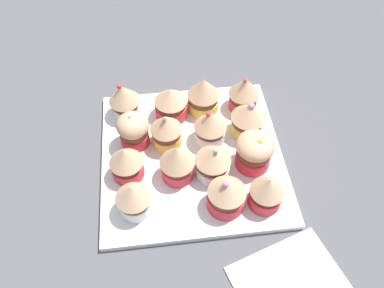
{
  "coord_description": "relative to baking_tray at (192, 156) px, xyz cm",
  "views": [
    {
      "loc": [
        -40.58,
        4.81,
        57.89
      ],
      "look_at": [
        0.0,
        0.0,
        4.2
      ],
      "focal_mm": 35.99,
      "sensor_mm": 36.0,
      "label": 1
    }
  ],
  "objects": [
    {
      "name": "cupcake_1",
      "position": [
        -3.25,
        -10.33,
        4.32
      ],
      "size": [
        6.55,
        6.55,
        7.54
      ],
      "color": "#D1333D",
      "rests_on": "baking_tray"
    },
    {
      "name": "cupcake_6",
      "position": [
        3.0,
        -3.67,
        4.27
      ],
      "size": [
        5.95,
        5.95,
        7.38
      ],
      "color": "white",
      "rests_on": "baking_tray"
    },
    {
      "name": "cupcake_7",
      "position": [
        10.84,
        -3.47,
        4.57
      ],
      "size": [
        6.19,
        6.19,
        7.79
      ],
      "color": "#EFC651",
      "rests_on": "baking_tray"
    },
    {
      "name": "cupcake_2",
      "position": [
        4.02,
        -10.76,
        4.37
      ],
      "size": [
        6.29,
        6.29,
        7.6
      ],
      "color": "#EFC651",
      "rests_on": "baking_tray"
    },
    {
      "name": "cupcake_8",
      "position": [
        -4.22,
        3.0,
        4.64
      ],
      "size": [
        5.94,
        5.94,
        7.7
      ],
      "color": "#D1333D",
      "rests_on": "baking_tray"
    },
    {
      "name": "ground_plane",
      "position": [
        0.0,
        0.0,
        -2.1
      ],
      "size": [
        180.0,
        180.0,
        3.0
      ],
      "primitive_type": "cube",
      "color": "#4C4C51"
    },
    {
      "name": "cupcake_14",
      "position": [
        11.39,
        11.56,
        4.43
      ],
      "size": [
        5.95,
        5.95,
        7.5
      ],
      "color": "white",
      "rests_on": "baking_tray"
    },
    {
      "name": "cupcake_3",
      "position": [
        10.4,
        -11.31,
        4.57
      ],
      "size": [
        5.94,
        5.94,
        7.82
      ],
      "color": "#D1333D",
      "rests_on": "baking_tray"
    },
    {
      "name": "cupcake_12",
      "position": [
        -2.89,
        11.47,
        4.2
      ],
      "size": [
        5.77,
        5.77,
        7.0
      ],
      "color": "#D1333D",
      "rests_on": "baking_tray"
    },
    {
      "name": "cupcake_11",
      "position": [
        -9.99,
        10.41,
        4.15
      ],
      "size": [
        5.75,
        5.75,
        6.75
      ],
      "color": "white",
      "rests_on": "baking_tray"
    },
    {
      "name": "cupcake_13",
      "position": [
        3.96,
        10.09,
        4.21
      ],
      "size": [
        5.8,
        5.8,
        7.21
      ],
      "color": "#D1333D",
      "rests_on": "baking_tray"
    },
    {
      "name": "cupcake_10",
      "position": [
        9.96,
        2.88,
        4.0
      ],
      "size": [
        6.22,
        6.22,
        6.77
      ],
      "color": "#D1333D",
      "rests_on": "baking_tray"
    },
    {
      "name": "cupcake_9",
      "position": [
        3.02,
        4.25,
        4.44
      ],
      "size": [
        5.7,
        5.7,
        7.71
      ],
      "color": "#EFC651",
      "rests_on": "baking_tray"
    },
    {
      "name": "napkin",
      "position": [
        -23.69,
        -11.54,
        -0.3
      ],
      "size": [
        15.09,
        18.41,
        0.6
      ],
      "primitive_type": "cube",
      "rotation": [
        0.0,
        0.0,
        0.31
      ],
      "color": "white",
      "rests_on": "ground_plane"
    },
    {
      "name": "cupcake_4",
      "position": [
        -10.86,
        -4.24,
        4.1
      ],
      "size": [
        6.2,
        6.2,
        7.29
      ],
      "color": "#D1333D",
      "rests_on": "baking_tray"
    },
    {
      "name": "cupcake_0",
      "position": [
        -11.22,
        -10.66,
        4.15
      ],
      "size": [
        5.56,
        5.56,
        6.98
      ],
      "color": "#D1333D",
      "rests_on": "baking_tray"
    },
    {
      "name": "cupcake_5",
      "position": [
        -4.35,
        -3.04,
        4.03
      ],
      "size": [
        6.17,
        6.17,
        6.96
      ],
      "color": "white",
      "rests_on": "baking_tray"
    },
    {
      "name": "baking_tray",
      "position": [
        0.0,
        0.0,
        0.0
      ],
      "size": [
        32.52,
        32.52,
        1.2
      ],
      "color": "silver",
      "rests_on": "ground_plane"
    }
  ]
}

